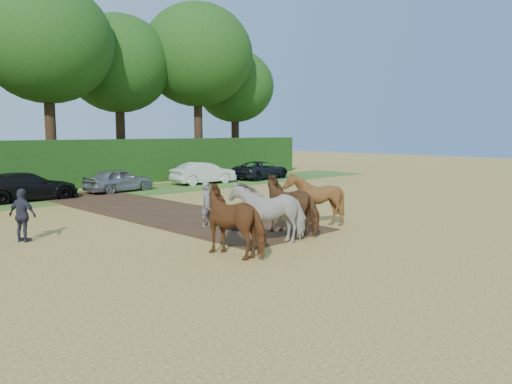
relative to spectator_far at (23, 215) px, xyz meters
The scene contains 7 objects.
ground 6.75m from the spectator_far, 41.72° to the right, with size 120.00×120.00×0.00m, color gold.
earth_strip 7.03m from the spectator_far, 21.36° to the left, with size 4.50×17.00×0.05m, color #472D1C.
grass_verge 10.81m from the spectator_far, 62.35° to the left, with size 50.00×5.00×0.03m, color #38601E.
hedgerow 14.92m from the spectator_far, 70.40° to the left, with size 46.00×1.60×3.00m, color #14380F.
spectator_far is the anchor object (origin of this frame).
plough_team 8.21m from the spectator_far, 40.20° to the right, with size 6.69×5.31×2.01m.
parked_cars 11.13m from the spectator_far, 58.67° to the left, with size 36.09×3.44×1.47m.
Camera 1 is at (-10.66, -11.89, 3.49)m, focal length 35.00 mm.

